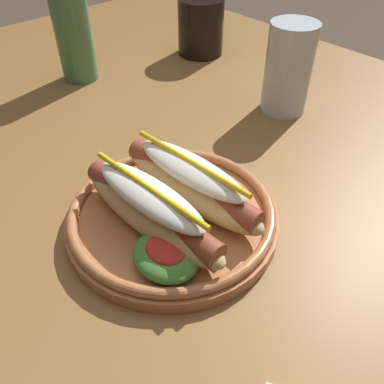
{
  "coord_description": "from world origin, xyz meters",
  "views": [
    {
      "loc": [
        0.27,
        -0.39,
        1.07
      ],
      "look_at": [
        0.02,
        -0.15,
        0.77
      ],
      "focal_mm": 37.72,
      "sensor_mm": 36.0,
      "label": 1
    }
  ],
  "objects_px": {
    "hot_dog_plate": "(172,208)",
    "glass_bottle": "(72,24)",
    "soda_cup": "(201,27)",
    "water_cup": "(288,69)"
  },
  "relations": [
    {
      "from": "hot_dog_plate",
      "to": "glass_bottle",
      "type": "bearing_deg",
      "value": 163.18
    },
    {
      "from": "hot_dog_plate",
      "to": "soda_cup",
      "type": "height_order",
      "value": "soda_cup"
    },
    {
      "from": "soda_cup",
      "to": "glass_bottle",
      "type": "xyz_separation_m",
      "value": [
        -0.06,
        -0.24,
        0.04
      ]
    },
    {
      "from": "hot_dog_plate",
      "to": "glass_bottle",
      "type": "height_order",
      "value": "glass_bottle"
    },
    {
      "from": "hot_dog_plate",
      "to": "water_cup",
      "type": "xyz_separation_m",
      "value": [
        -0.08,
        0.3,
        0.04
      ]
    },
    {
      "from": "hot_dog_plate",
      "to": "water_cup",
      "type": "height_order",
      "value": "water_cup"
    },
    {
      "from": "soda_cup",
      "to": "water_cup",
      "type": "xyz_separation_m",
      "value": [
        0.26,
        -0.06,
        0.02
      ]
    },
    {
      "from": "soda_cup",
      "to": "hot_dog_plate",
      "type": "bearing_deg",
      "value": -46.95
    },
    {
      "from": "hot_dog_plate",
      "to": "soda_cup",
      "type": "relative_size",
      "value": 2.24
    },
    {
      "from": "hot_dog_plate",
      "to": "soda_cup",
      "type": "bearing_deg",
      "value": 133.05
    }
  ]
}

